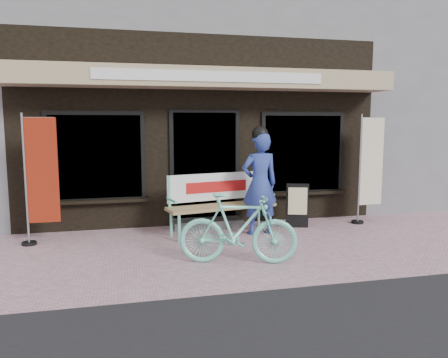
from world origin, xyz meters
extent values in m
plane|color=#C496A2|center=(0.00, 0.00, 0.00)|extent=(70.00, 70.00, 0.00)
cube|color=black|center=(0.00, 5.00, 1.80)|extent=(7.00, 6.00, 3.60)
cube|color=slate|center=(0.00, 5.00, 4.80)|extent=(7.00, 6.00, 2.40)
cube|color=tan|center=(0.00, 1.65, 2.75)|extent=(7.00, 0.80, 0.35)
cube|color=white|center=(0.00, 1.24, 2.75)|extent=(4.00, 0.02, 0.18)
cube|color=black|center=(0.00, 1.98, 1.10)|extent=(1.20, 0.06, 2.10)
cube|color=black|center=(0.00, 1.97, 1.10)|extent=(1.35, 0.04, 2.20)
cube|color=black|center=(-2.00, 1.98, 1.35)|extent=(1.60, 0.06, 1.50)
cube|color=black|center=(2.00, 1.98, 1.35)|extent=(1.60, 0.06, 1.50)
cube|color=black|center=(-2.00, 1.97, 1.35)|extent=(1.75, 0.04, 1.65)
cube|color=black|center=(2.00, 1.97, 1.35)|extent=(1.75, 0.04, 1.65)
cube|color=black|center=(-2.00, 1.92, 0.55)|extent=(1.80, 0.18, 0.06)
cube|color=black|center=(2.00, 1.92, 0.55)|extent=(1.80, 0.18, 0.06)
cube|color=#59595B|center=(0.00, 1.75, 0.07)|extent=(1.30, 0.45, 0.15)
cylinder|color=#71DEC3|center=(-0.66, 0.82, 0.23)|extent=(0.06, 0.06, 0.46)
cylinder|color=#71DEC3|center=(-0.75, 1.25, 0.23)|extent=(0.06, 0.06, 0.46)
cylinder|color=#71DEC3|center=(1.05, 1.17, 0.23)|extent=(0.06, 0.06, 0.46)
cylinder|color=#71DEC3|center=(0.96, 1.59, 0.23)|extent=(0.06, 0.06, 0.46)
cube|color=#998253|center=(0.15, 1.21, 0.49)|extent=(2.02, 0.87, 0.05)
cylinder|color=#71DEC3|center=(-0.77, 1.25, 0.76)|extent=(0.06, 0.06, 0.60)
cylinder|color=#71DEC3|center=(0.98, 1.60, 0.76)|extent=(0.06, 0.06, 0.60)
cube|color=white|center=(0.10, 1.44, 0.82)|extent=(1.82, 0.41, 0.49)
cube|color=#B21414|center=(0.11, 1.42, 0.82)|extent=(1.15, 0.24, 0.20)
cylinder|color=#71DEC3|center=(-0.76, 1.03, 0.67)|extent=(0.14, 0.48, 0.04)
cylinder|color=#71DEC3|center=(1.06, 1.39, 0.67)|extent=(0.14, 0.48, 0.04)
imported|color=navy|center=(0.80, 1.06, 0.90)|extent=(0.67, 0.46, 1.80)
sphere|color=black|center=(0.80, 1.06, 1.76)|extent=(0.30, 0.30, 0.29)
imported|color=#71DEC3|center=(0.00, -0.45, 0.50)|extent=(1.73, 0.91, 1.00)
cylinder|color=gray|center=(-3.05, 1.23, 1.06)|extent=(0.04, 0.04, 2.12)
cylinder|color=gray|center=(-2.81, 1.22, 2.04)|extent=(0.48, 0.03, 0.02)
cube|color=maroon|center=(-2.79, 1.22, 1.21)|extent=(0.48, 0.04, 1.69)
cylinder|color=black|center=(-3.05, 1.23, 0.02)|extent=(0.23, 0.23, 0.05)
cylinder|color=gray|center=(2.93, 1.37, 1.06)|extent=(0.04, 0.04, 2.13)
cylinder|color=gray|center=(3.17, 1.38, 2.05)|extent=(0.48, 0.04, 0.02)
cube|color=beige|center=(3.19, 1.39, 1.21)|extent=(0.48, 0.05, 1.69)
cylinder|color=black|center=(2.93, 1.37, 0.02)|extent=(0.24, 0.24, 0.05)
cube|color=black|center=(1.64, 1.35, 0.42)|extent=(0.42, 0.19, 0.83)
cube|color=beige|center=(1.63, 1.30, 0.51)|extent=(0.34, 0.12, 0.51)
camera|label=1|loc=(-1.55, -6.19, 1.98)|focal=35.00mm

